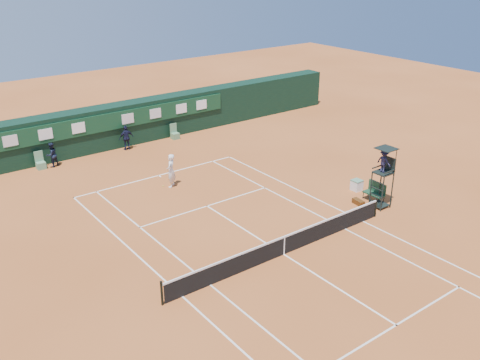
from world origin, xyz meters
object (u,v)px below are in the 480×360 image
Objects in this scene: umpire_chair at (384,165)px; cooler at (357,185)px; player at (171,171)px; tennis_net at (284,245)px; player_bench at (375,191)px.

cooler is (0.70, 2.29, -2.13)m from umpire_chair.
umpire_chair is 5.30× the size of cooler.
player is at bearing 129.71° from umpire_chair.
player is (-8.42, 7.01, 0.69)m from cooler.
umpire_chair is (7.53, 0.62, 1.95)m from tennis_net.
player_bench is (0.42, 0.69, -1.86)m from umpire_chair.
cooler is at bearing 72.97° from umpire_chair.
player_bench is at bearing 9.40° from tennis_net.
cooler is (8.23, 2.91, -0.18)m from tennis_net.
cooler is 10.98m from player.
umpire_chair is 2.85× the size of player_bench.
umpire_chair is at bearing -107.03° from cooler.
player_bench is at bearing -100.11° from cooler.
player is (-7.72, 9.29, -1.44)m from umpire_chair.
player_bench is 1.86× the size of cooler.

